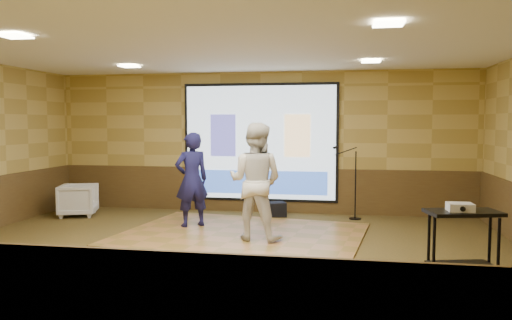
% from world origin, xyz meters
% --- Properties ---
extents(ground, '(9.00, 9.00, 0.00)m').
position_xyz_m(ground, '(0.00, 0.00, 0.00)').
color(ground, '#313719').
rests_on(ground, ground).
extents(room_shell, '(9.04, 7.04, 3.02)m').
position_xyz_m(room_shell, '(0.00, 0.00, 2.09)').
color(room_shell, tan).
rests_on(room_shell, ground).
extents(wainscot_back, '(9.00, 0.04, 0.95)m').
position_xyz_m(wainscot_back, '(0.00, 3.48, 0.47)').
color(wainscot_back, '#483118').
rests_on(wainscot_back, ground).
extents(wainscot_front, '(9.00, 0.04, 0.95)m').
position_xyz_m(wainscot_front, '(0.00, -3.48, 0.47)').
color(wainscot_front, '#483118').
rests_on(wainscot_front, ground).
extents(projector_screen, '(3.32, 0.06, 2.52)m').
position_xyz_m(projector_screen, '(0.00, 3.44, 1.47)').
color(projector_screen, black).
rests_on(projector_screen, room_shell).
extents(downlight_nw, '(0.32, 0.32, 0.02)m').
position_xyz_m(downlight_nw, '(-2.20, 1.80, 2.97)').
color(downlight_nw, beige).
rests_on(downlight_nw, room_shell).
extents(downlight_ne, '(0.32, 0.32, 0.02)m').
position_xyz_m(downlight_ne, '(2.20, 1.80, 2.97)').
color(downlight_ne, beige).
rests_on(downlight_ne, room_shell).
extents(downlight_sw, '(0.32, 0.32, 0.02)m').
position_xyz_m(downlight_sw, '(-2.20, -1.50, 2.97)').
color(downlight_sw, beige).
rests_on(downlight_sw, room_shell).
extents(downlight_se, '(0.32, 0.32, 0.02)m').
position_xyz_m(downlight_se, '(2.20, -1.50, 2.97)').
color(downlight_se, beige).
rests_on(downlight_se, room_shell).
extents(dance_floor, '(4.41, 3.59, 0.03)m').
position_xyz_m(dance_floor, '(0.05, 1.22, 0.01)').
color(dance_floor, '#9B6938').
rests_on(dance_floor, ground).
extents(player_left, '(0.75, 0.70, 1.72)m').
position_xyz_m(player_left, '(-0.97, 1.66, 0.89)').
color(player_left, '#151542').
rests_on(player_left, dance_floor).
extents(player_right, '(1.04, 0.88, 1.90)m').
position_xyz_m(player_right, '(0.35, 0.85, 0.98)').
color(player_right, silver).
rests_on(player_right, dance_floor).
extents(av_table, '(0.84, 0.44, 0.88)m').
position_xyz_m(av_table, '(3.16, -0.87, 0.60)').
color(av_table, black).
rests_on(av_table, ground).
extents(projector, '(0.29, 0.25, 0.10)m').
position_xyz_m(projector, '(3.11, -0.91, 0.93)').
color(projector, silver).
rests_on(projector, av_table).
extents(mic_stand, '(0.58, 0.24, 1.47)m').
position_xyz_m(mic_stand, '(1.94, 2.99, 0.49)').
color(mic_stand, black).
rests_on(mic_stand, ground).
extents(banquet_chair, '(0.91, 0.90, 0.66)m').
position_xyz_m(banquet_chair, '(-3.61, 2.36, 0.33)').
color(banquet_chair, gray).
rests_on(banquet_chair, ground).
extents(duffel_bag, '(0.56, 0.48, 0.29)m').
position_xyz_m(duffel_bag, '(0.36, 2.98, 0.15)').
color(duffel_bag, black).
rests_on(duffel_bag, ground).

